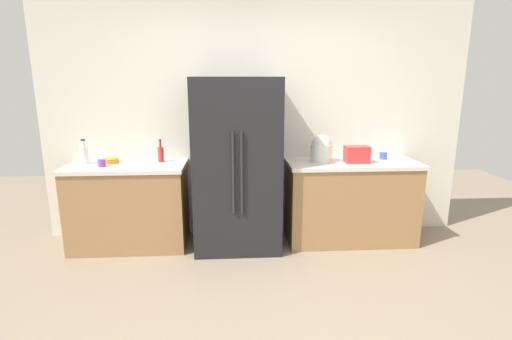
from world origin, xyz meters
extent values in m
plane|color=gray|center=(0.00, 0.00, 0.00)|extent=(9.30, 9.30, 0.00)
cube|color=silver|center=(0.00, 1.77, 1.37)|extent=(4.65, 0.10, 2.74)
cube|color=#9E7247|center=(-1.36, 1.42, 0.42)|extent=(1.17, 0.59, 0.84)
cube|color=silver|center=(-1.36, 1.42, 0.86)|extent=(1.20, 0.62, 0.04)
cube|color=#9E7247|center=(1.00, 1.42, 0.42)|extent=(1.35, 0.59, 0.84)
cube|color=silver|center=(1.00, 1.42, 0.86)|extent=(1.38, 0.62, 0.04)
cube|color=black|center=(-0.23, 1.36, 0.88)|extent=(0.87, 0.69, 1.75)
cylinder|color=#262628|center=(-0.27, 1.00, 0.88)|extent=(0.02, 0.02, 0.79)
cylinder|color=#262628|center=(-0.19, 1.00, 0.88)|extent=(0.02, 0.02, 0.79)
cube|color=red|center=(1.02, 1.35, 0.97)|extent=(0.25, 0.16, 0.17)
cylinder|color=white|center=(0.67, 1.45, 0.97)|extent=(0.23, 0.23, 0.18)
sphere|color=white|center=(0.67, 1.45, 1.06)|extent=(0.21, 0.21, 0.21)
cylinder|color=white|center=(-1.79, 1.49, 0.97)|extent=(0.08, 0.08, 0.18)
cylinder|color=white|center=(-1.79, 1.49, 1.09)|extent=(0.04, 0.04, 0.06)
cylinder|color=#333338|center=(-1.79, 1.49, 1.13)|extent=(0.04, 0.04, 0.02)
cylinder|color=red|center=(-1.02, 1.53, 0.96)|extent=(0.06, 0.06, 0.16)
cylinder|color=red|center=(-1.02, 1.53, 1.07)|extent=(0.02, 0.02, 0.07)
cylinder|color=#333338|center=(-1.02, 1.53, 1.12)|extent=(0.03, 0.03, 0.02)
cylinder|color=blue|center=(1.38, 1.52, 0.92)|extent=(0.08, 0.08, 0.07)
cylinder|color=purple|center=(-1.57, 1.33, 0.92)|extent=(0.08, 0.08, 0.07)
cylinder|color=orange|center=(-1.54, 1.50, 0.91)|extent=(0.16, 0.16, 0.05)
camera|label=1|loc=(-0.28, -2.46, 1.71)|focal=26.69mm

